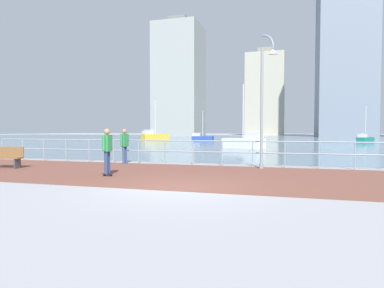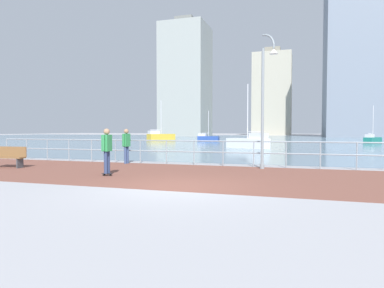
# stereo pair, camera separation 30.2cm
# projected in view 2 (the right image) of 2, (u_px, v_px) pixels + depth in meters

# --- Properties ---
(ground) EXTENTS (220.00, 220.00, 0.00)m
(ground) POSITION_uv_depth(u_px,v_px,m) (275.00, 142.00, 47.92)
(ground) COLOR #9E9EA3
(brick_paving) EXTENTS (28.00, 6.78, 0.01)m
(brick_paving) POSITION_uv_depth(u_px,v_px,m) (203.00, 175.00, 12.45)
(brick_paving) COLOR brown
(brick_paving) RESTS_ON ground
(harbor_water) EXTENTS (180.00, 88.00, 0.00)m
(harbor_water) POSITION_uv_depth(u_px,v_px,m) (279.00, 140.00, 58.55)
(harbor_water) COLOR slate
(harbor_water) RESTS_ON ground
(waterfront_railing) EXTENTS (25.25, 0.06, 1.17)m
(waterfront_railing) POSITION_uv_depth(u_px,v_px,m) (223.00, 148.00, 15.65)
(waterfront_railing) COLOR #8C99A3
(waterfront_railing) RESTS_ON ground
(lamppost) EXTENTS (0.74, 0.57, 5.68)m
(lamppost) POSITION_uv_depth(u_px,v_px,m) (266.00, 95.00, 14.31)
(lamppost) COLOR gray
(lamppost) RESTS_ON ground
(skateboarder) EXTENTS (0.40, 0.55, 1.71)m
(skateboarder) POSITION_uv_depth(u_px,v_px,m) (107.00, 147.00, 12.26)
(skateboarder) COLOR black
(skateboarder) RESTS_ON ground
(bystander) EXTENTS (0.30, 0.56, 1.71)m
(bystander) POSITION_uv_depth(u_px,v_px,m) (126.00, 143.00, 16.74)
(bystander) COLOR #384C7A
(bystander) RESTS_ON ground
(park_bench) EXTENTS (1.63, 0.58, 0.92)m
(park_bench) POSITION_uv_depth(u_px,v_px,m) (8.00, 157.00, 15.00)
(park_bench) COLOR brown
(park_bench) RESTS_ON ground
(sailboat_ivory) EXTENTS (4.20, 3.27, 5.83)m
(sailboat_ivory) POSITION_uv_depth(u_px,v_px,m) (249.00, 142.00, 30.97)
(sailboat_ivory) COLOR white
(sailboat_ivory) RESTS_ON ground
(sailboat_red) EXTENTS (3.30, 1.10, 4.60)m
(sailboat_red) POSITION_uv_depth(u_px,v_px,m) (208.00, 138.00, 52.46)
(sailboat_red) COLOR #284799
(sailboat_red) RESTS_ON ground
(sailboat_yellow) EXTENTS (2.61, 3.44, 4.75)m
(sailboat_yellow) POSITION_uv_depth(u_px,v_px,m) (372.00, 139.00, 43.15)
(sailboat_yellow) COLOR #197266
(sailboat_yellow) RESTS_ON ground
(sailboat_gray) EXTENTS (3.97, 4.59, 6.56)m
(sailboat_gray) POSITION_uv_depth(u_px,v_px,m) (160.00, 136.00, 56.33)
(sailboat_gray) COLOR gold
(sailboat_gray) RESTS_ON ground
(tower_slate) EXTENTS (11.86, 12.17, 31.73)m
(tower_slate) POSITION_uv_depth(u_px,v_px,m) (186.00, 81.00, 92.24)
(tower_slate) COLOR #939993
(tower_slate) RESTS_ON ground
(tower_concrete) EXTENTS (12.26, 16.39, 39.94)m
(tower_concrete) POSITION_uv_depth(u_px,v_px,m) (353.00, 56.00, 80.66)
(tower_concrete) COLOR slate
(tower_concrete) RESTS_ON ground
(tower_steel) EXTENTS (11.92, 10.87, 27.84)m
(tower_steel) POSITION_uv_depth(u_px,v_px,m) (272.00, 94.00, 109.45)
(tower_steel) COLOR #B2AD99
(tower_steel) RESTS_ON ground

